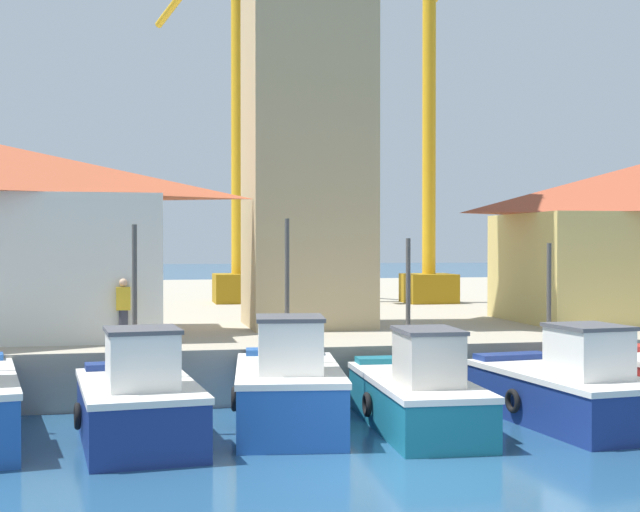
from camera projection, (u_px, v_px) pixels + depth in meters
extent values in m
plane|color=navy|center=(405.00, 473.00, 14.82)|extent=(300.00, 300.00, 0.00)
cube|color=#A89E89|center=(234.00, 312.00, 40.74)|extent=(120.00, 40.00, 1.36)
cube|color=navy|center=(138.00, 415.00, 17.12)|extent=(2.52, 4.59, 1.06)
cube|color=navy|center=(128.00, 368.00, 18.97)|extent=(1.82, 0.78, 0.24)
cube|color=silver|center=(138.00, 385.00, 17.12)|extent=(2.59, 4.65, 0.12)
cube|color=silver|center=(142.00, 360.00, 16.37)|extent=(1.38, 1.44, 1.03)
cube|color=#4C4C51|center=(142.00, 330.00, 16.37)|extent=(1.46, 1.53, 0.08)
cylinder|color=#4C4742|center=(135.00, 301.00, 17.62)|extent=(0.10, 0.10, 3.04)
torus|color=black|center=(77.00, 416.00, 16.99)|extent=(0.17, 0.53, 0.52)
cube|color=#2356A8|center=(288.00, 400.00, 18.39)|extent=(2.63, 4.80, 1.17)
cube|color=#2356A8|center=(284.00, 354.00, 20.41)|extent=(1.82, 0.82, 0.24)
cube|color=silver|center=(288.00, 369.00, 18.38)|extent=(2.70, 4.86, 0.12)
cube|color=silver|center=(290.00, 346.00, 17.57)|extent=(1.40, 1.52, 1.03)
cube|color=#4C4C51|center=(290.00, 318.00, 17.56)|extent=(1.49, 1.61, 0.08)
cylinder|color=#4C4742|center=(287.00, 291.00, 18.92)|extent=(0.10, 0.10, 3.07)
torus|color=black|center=(234.00, 399.00, 18.53)|extent=(0.18, 0.53, 0.52)
cube|color=#196B7F|center=(416.00, 405.00, 18.44)|extent=(2.03, 5.23, 0.94)
cube|color=#196B7F|center=(389.00, 362.00, 20.73)|extent=(1.56, 0.66, 0.24)
cube|color=silver|center=(416.00, 380.00, 18.43)|extent=(2.09, 5.29, 0.12)
cube|color=#B2ADA3|center=(428.00, 358.00, 17.54)|extent=(1.15, 1.59, 1.03)
cube|color=#4C4C51|center=(428.00, 330.00, 17.53)|extent=(1.23, 1.67, 0.08)
cylinder|color=#4C4742|center=(408.00, 306.00, 19.05)|extent=(0.10, 0.10, 2.89)
torus|color=black|center=(367.00, 405.00, 18.54)|extent=(0.14, 0.52, 0.52)
cube|color=navy|center=(564.00, 400.00, 18.93)|extent=(2.58, 5.07, 0.99)
cube|color=navy|center=(512.00, 358.00, 20.99)|extent=(1.80, 0.79, 0.24)
cube|color=silver|center=(565.00, 374.00, 18.92)|extent=(2.65, 5.13, 0.12)
cube|color=silver|center=(589.00, 353.00, 18.10)|extent=(1.39, 1.59, 1.00)
cube|color=#4C4C51|center=(589.00, 327.00, 18.09)|extent=(1.48, 1.68, 0.08)
cylinder|color=#4C4742|center=(549.00, 305.00, 19.48)|extent=(0.10, 0.10, 2.74)
torus|color=black|center=(513.00, 401.00, 18.81)|extent=(0.18, 0.53, 0.52)
cube|color=#AD2823|center=(632.00, 350.00, 21.07)|extent=(1.83, 0.75, 0.24)
torus|color=black|center=(638.00, 395.00, 19.07)|extent=(0.16, 0.53, 0.52)
cube|color=tan|center=(307.00, 109.00, 26.50)|extent=(3.55, 3.55, 12.93)
cube|color=tan|center=(639.00, 267.00, 28.58)|extent=(8.27, 5.11, 3.40)
pyramid|color=#A3472D|center=(640.00, 189.00, 28.55)|extent=(8.67, 5.51, 1.61)
cube|color=#976E11|center=(238.00, 288.00, 36.96)|extent=(2.00, 2.00, 1.20)
cylinder|color=gold|center=(238.00, 102.00, 36.85)|extent=(0.56, 0.56, 14.27)
cube|color=#976E11|center=(429.00, 288.00, 36.92)|extent=(2.00, 2.00, 1.20)
cylinder|color=gold|center=(429.00, 78.00, 36.80)|extent=(0.56, 0.56, 16.21)
cylinder|color=#33333D|center=(123.00, 328.00, 21.62)|extent=(0.22, 0.22, 0.85)
cube|color=gold|center=(123.00, 299.00, 21.61)|extent=(0.34, 0.22, 0.56)
sphere|color=tan|center=(123.00, 283.00, 21.60)|extent=(0.20, 0.20, 0.20)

